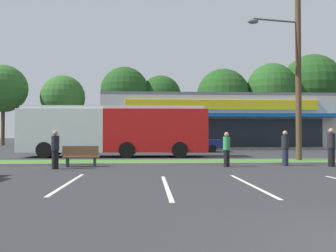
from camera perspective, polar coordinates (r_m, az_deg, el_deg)
name	(u,v)px	position (r m, az deg, el deg)	size (l,w,h in m)	color
grass_median	(210,162)	(18.58, 6.67, -5.67)	(56.00, 2.20, 0.12)	#427A2D
curb_lip	(214,164)	(17.39, 7.36, -5.97)	(56.00, 0.24, 0.12)	gray
parking_stripe_0	(68,183)	(11.38, -15.56, -8.74)	(0.12, 4.80, 0.01)	silver
parking_stripe_1	(166,186)	(10.31, -0.25, -9.58)	(0.12, 4.80, 0.01)	silver
parking_stripe_2	(251,185)	(10.90, 13.02, -9.09)	(0.12, 4.80, 0.01)	silver
storefront_building	(212,122)	(40.62, 7.04, 0.58)	(23.54, 12.74, 5.55)	#BCB7AD
tree_far_left	(3,89)	(50.90, -24.69, 5.41)	(6.10, 6.10, 10.36)	#473323
tree_left	(63,97)	(49.52, -16.34, 4.39)	(5.79, 5.79, 9.22)	#473323
tree_mid_left	(125,91)	(49.82, -6.91, 5.53)	(6.59, 6.59, 10.67)	#473323
tree_mid	(161,96)	(50.86, -1.19, 4.73)	(5.86, 5.86, 9.73)	#473323
tree_mid_right	(223,95)	(49.77, 8.76, 4.84)	(7.21, 7.21, 10.37)	#473323
tree_right	(272,88)	(50.60, 16.16, 5.82)	(6.62, 6.62, 10.99)	#473323
tree_far_right	(312,84)	(53.94, 21.90, 6.22)	(8.13, 8.13, 12.49)	#473323
utility_pole	(296,58)	(20.35, 19.63, 10.11)	(3.13, 2.38, 10.26)	#4C3826
city_bus	(115,130)	(23.46, -8.46, -0.57)	(11.92, 2.90, 3.25)	#B71414
bus_stop_bench	(81,156)	(16.69, -13.65, -4.62)	(1.60, 0.45, 0.95)	brown
car_2	(193,142)	(29.50, 3.92, -2.60)	(4.61, 1.95, 1.56)	navy
pedestrian_near_bench	(55,150)	(15.99, -17.47, -3.60)	(0.33, 0.33, 1.64)	black
pedestrian_by_pole	(227,149)	(16.49, 9.29, -3.68)	(0.32, 0.32, 1.57)	black
pedestrian_mid	(331,147)	(18.01, 24.50, -3.09)	(0.35, 0.35, 1.75)	black
pedestrian_far	(285,148)	(17.72, 18.11, -3.35)	(0.33, 0.33, 1.64)	#1E2338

